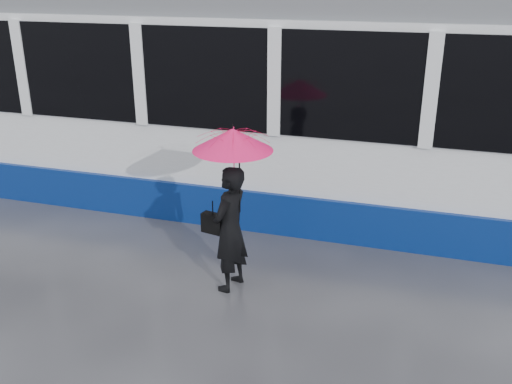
% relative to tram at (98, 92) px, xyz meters
% --- Properties ---
extents(ground, '(90.00, 90.00, 0.00)m').
position_rel_tram_xyz_m(ground, '(3.08, -2.50, -1.64)').
color(ground, '#2D2D32').
rests_on(ground, ground).
extents(rails, '(34.00, 1.51, 0.02)m').
position_rel_tram_xyz_m(rails, '(3.08, -0.00, -1.63)').
color(rails, '#3F3D38').
rests_on(rails, ground).
extents(tram, '(26.00, 2.56, 3.35)m').
position_rel_tram_xyz_m(tram, '(0.00, 0.00, 0.00)').
color(tram, white).
rests_on(tram, ground).
extents(woman, '(0.47, 0.62, 1.54)m').
position_rel_tram_xyz_m(woman, '(3.43, -2.84, -0.87)').
color(woman, black).
rests_on(woman, ground).
extents(umbrella, '(1.07, 1.07, 1.04)m').
position_rel_tram_xyz_m(umbrella, '(3.48, -2.84, 0.04)').
color(umbrella, '#FF1584').
rests_on(umbrella, ground).
extents(handbag, '(0.29, 0.17, 0.42)m').
position_rel_tram_xyz_m(handbag, '(3.21, -2.82, -0.83)').
color(handbag, black).
rests_on(handbag, ground).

